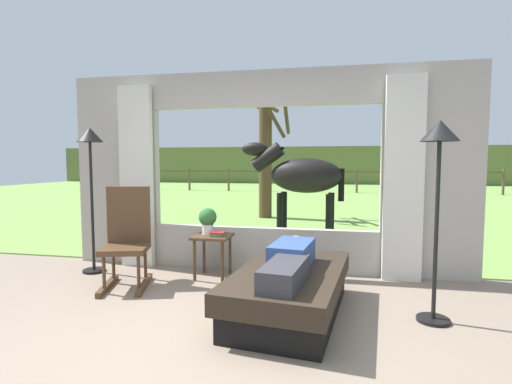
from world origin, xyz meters
The scene contains 17 objects.
ground_plane centered at (0.00, 0.00, 0.00)m, with size 12.00×12.00×0.00m, color gray.
back_wall_with_window centered at (0.00, 2.26, 1.25)m, with size 5.20×0.12×2.55m.
curtain_panel_left centered at (-1.69, 2.12, 1.20)m, with size 0.44×0.10×2.40m, color silver.
curtain_panel_right centered at (1.69, 2.12, 1.20)m, with size 0.44×0.10×2.40m, color silver.
outdoor_pasture_lawn centered at (0.00, 13.16, 0.01)m, with size 36.00×21.68×0.02m, color #759E47.
distant_hill_ridge centered at (0.00, 23.00, 1.20)m, with size 36.00×2.00×2.40m, color #5F6B39.
recliner_sofa centered at (0.51, 0.85, 0.22)m, with size 1.11×1.80×0.42m.
reclining_person centered at (0.51, 0.80, 0.52)m, with size 0.42×1.44×0.22m.
rocking_chair centered at (-1.40, 1.33, 0.55)m, with size 0.63×0.78×1.12m.
side_table centered at (-0.53, 1.79, 0.43)m, with size 0.44×0.44×0.52m.
potted_plant centered at (-0.61, 1.85, 0.70)m, with size 0.22×0.22×0.32m.
book_stack centered at (-0.44, 1.74, 0.55)m, with size 0.21×0.17×0.06m.
floor_lamp_left centered at (-2.10, 1.73, 1.48)m, with size 0.32×0.32×1.83m.
floor_lamp_right centered at (1.76, 0.93, 1.42)m, with size 0.32×0.32×1.76m.
horse centered at (0.35, 4.04, 1.16)m, with size 1.82×0.69×1.73m.
pasture_tree centered at (-0.72, 6.79, 1.66)m, with size 1.35×1.33×3.45m.
pasture_fence_line centered at (0.00, 15.25, 0.74)m, with size 16.10×0.10×1.10m.
Camera 1 is at (0.86, -2.57, 1.40)m, focal length 26.84 mm.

